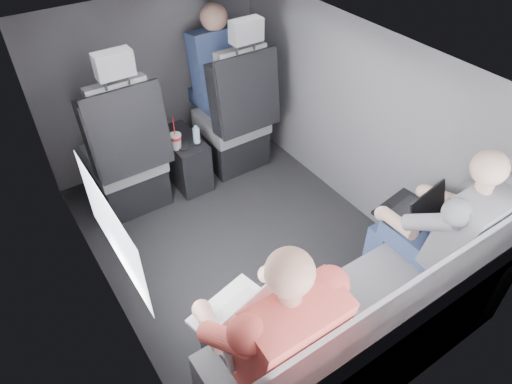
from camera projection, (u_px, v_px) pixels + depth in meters
floor at (246, 245)px, 3.14m from camera, size 2.60×2.60×0.00m
ceiling at (242, 60)px, 2.26m from camera, size 2.60×2.60×0.00m
panel_left at (96, 228)px, 2.32m from camera, size 0.02×2.60×1.35m
panel_right at (356, 123)px, 3.08m from camera, size 0.02×2.60×1.35m
panel_front at (153, 83)px, 3.52m from camera, size 1.80×0.02×1.35m
panel_back at (415, 326)px, 1.88m from camera, size 1.80×0.02×1.35m
side_window at (112, 230)px, 1.99m from camera, size 0.02×0.75×0.42m
seatbelt at (246, 85)px, 3.23m from camera, size 0.35×0.11×0.59m
front_seat_left at (127, 160)px, 3.22m from camera, size 0.52×0.58×1.26m
front_seat_right at (235, 122)px, 3.60m from camera, size 0.52×0.58×1.26m
center_console at (185, 159)px, 3.56m from camera, size 0.24×0.48×0.41m
rear_bench at (361, 334)px, 2.27m from camera, size 1.60×0.57×0.92m
soda_cup at (176, 141)px, 3.29m from camera, size 0.09×0.09×0.26m
water_bottle at (197, 135)px, 3.34m from camera, size 0.05×0.05×0.15m
laptop_white at (242, 316)px, 1.96m from camera, size 0.41×0.41×0.27m
laptop_black at (412, 209)px, 2.49m from camera, size 0.34×0.32×0.22m
passenger_rear_left at (269, 334)px, 1.91m from camera, size 0.50×0.62×1.22m
passenger_rear_right at (442, 231)px, 2.39m from camera, size 0.47×0.60×1.18m
passenger_front_right at (217, 69)px, 3.54m from camera, size 0.40×0.40×0.82m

